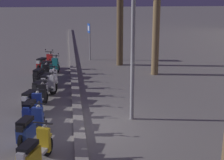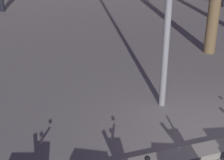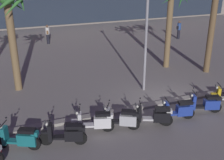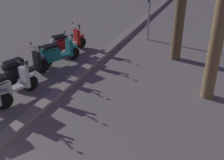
{
  "view_description": "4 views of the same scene",
  "coord_description": "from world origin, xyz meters",
  "px_view_note": "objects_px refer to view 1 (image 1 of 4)",
  "views": [
    {
      "loc": [
        10.14,
        -0.39,
        4.31
      ],
      "look_at": [
        -1.39,
        1.18,
        1.2
      ],
      "focal_mm": 52.2,
      "sensor_mm": 36.0,
      "label": 1
    },
    {
      "loc": [
        -3.57,
        -4.02,
        3.47
      ],
      "look_at": [
        -1.73,
        1.46,
        0.91
      ],
      "focal_mm": 51.94,
      "sensor_mm": 36.0,
      "label": 2
    },
    {
      "loc": [
        -7.16,
        -10.66,
        6.24
      ],
      "look_at": [
        -2.69,
        0.73,
        1.27
      ],
      "focal_mm": 45.26,
      "sensor_mm": 36.0,
      "label": 3
    },
    {
      "loc": [
        1.37,
        4.42,
        4.49
      ],
      "look_at": [
        -4.28,
        2.07,
        1.32
      ],
      "focal_mm": 44.79,
      "sensor_mm": 36.0,
      "label": 4
    }
  ],
  "objects_px": {
    "scooter_black_mid_centre": "(41,75)",
    "scooter_blue_lead_nearest": "(32,110)",
    "street_lamp": "(133,11)",
    "scooter_yellow_mid_rear": "(34,153)",
    "scooter_black_second_in_line": "(34,99)",
    "scooter_teal_far_back": "(50,68)",
    "palm_tree_far_corner": "(157,1)",
    "scooter_white_mid_front": "(49,82)",
    "scooter_blue_last_in_row": "(30,128)",
    "crossing_sign": "(89,37)",
    "scooter_silver_tail_end": "(44,89)",
    "scooter_red_gap_after_mid": "(45,63)"
  },
  "relations": [
    {
      "from": "scooter_teal_far_back",
      "to": "scooter_white_mid_front",
      "type": "distance_m",
      "value": 2.89
    },
    {
      "from": "scooter_silver_tail_end",
      "to": "palm_tree_far_corner",
      "type": "bearing_deg",
      "value": 122.38
    },
    {
      "from": "scooter_black_second_in_line",
      "to": "scooter_blue_lead_nearest",
      "type": "xyz_separation_m",
      "value": [
        1.21,
        0.06,
        0.0
      ]
    },
    {
      "from": "scooter_yellow_mid_rear",
      "to": "scooter_white_mid_front",
      "type": "bearing_deg",
      "value": 179.75
    },
    {
      "from": "scooter_black_mid_centre",
      "to": "crossing_sign",
      "type": "xyz_separation_m",
      "value": [
        -5.79,
        2.75,
        1.05
      ]
    },
    {
      "from": "scooter_teal_far_back",
      "to": "scooter_yellow_mid_rear",
      "type": "height_order",
      "value": "scooter_teal_far_back"
    },
    {
      "from": "scooter_teal_far_back",
      "to": "scooter_blue_lead_nearest",
      "type": "height_order",
      "value": "scooter_teal_far_back"
    },
    {
      "from": "scooter_black_mid_centre",
      "to": "scooter_yellow_mid_rear",
      "type": "height_order",
      "value": "scooter_black_mid_centre"
    },
    {
      "from": "scooter_white_mid_front",
      "to": "scooter_teal_far_back",
      "type": "bearing_deg",
      "value": -177.92
    },
    {
      "from": "scooter_red_gap_after_mid",
      "to": "scooter_yellow_mid_rear",
      "type": "distance_m",
      "value": 10.91
    },
    {
      "from": "scooter_white_mid_front",
      "to": "scooter_blue_last_in_row",
      "type": "height_order",
      "value": "same"
    },
    {
      "from": "street_lamp",
      "to": "scooter_yellow_mid_rear",
      "type": "bearing_deg",
      "value": -45.78
    },
    {
      "from": "crossing_sign",
      "to": "palm_tree_far_corner",
      "type": "bearing_deg",
      "value": 35.78
    },
    {
      "from": "scooter_blue_lead_nearest",
      "to": "crossing_sign",
      "type": "height_order",
      "value": "crossing_sign"
    },
    {
      "from": "scooter_black_mid_centre",
      "to": "scooter_white_mid_front",
      "type": "relative_size",
      "value": 0.97
    },
    {
      "from": "scooter_red_gap_after_mid",
      "to": "scooter_white_mid_front",
      "type": "bearing_deg",
      "value": 6.34
    },
    {
      "from": "crossing_sign",
      "to": "street_lamp",
      "type": "distance_m",
      "value": 11.07
    },
    {
      "from": "scooter_white_mid_front",
      "to": "scooter_red_gap_after_mid",
      "type": "bearing_deg",
      "value": -173.66
    },
    {
      "from": "scooter_black_mid_centre",
      "to": "palm_tree_far_corner",
      "type": "distance_m",
      "value": 7.05
    },
    {
      "from": "scooter_black_mid_centre",
      "to": "scooter_black_second_in_line",
      "type": "distance_m",
      "value": 3.71
    },
    {
      "from": "scooter_black_second_in_line",
      "to": "scooter_teal_far_back",
      "type": "bearing_deg",
      "value": 176.49
    },
    {
      "from": "street_lamp",
      "to": "scooter_red_gap_after_mid",
      "type": "bearing_deg",
      "value": -156.03
    },
    {
      "from": "scooter_black_second_in_line",
      "to": "scooter_yellow_mid_rear",
      "type": "distance_m",
      "value": 4.33
    },
    {
      "from": "scooter_red_gap_after_mid",
      "to": "scooter_blue_lead_nearest",
      "type": "relative_size",
      "value": 0.91
    },
    {
      "from": "scooter_teal_far_back",
      "to": "crossing_sign",
      "type": "distance_m",
      "value": 4.94
    },
    {
      "from": "scooter_red_gap_after_mid",
      "to": "palm_tree_far_corner",
      "type": "relative_size",
      "value": 0.3
    },
    {
      "from": "scooter_teal_far_back",
      "to": "scooter_yellow_mid_rear",
      "type": "xyz_separation_m",
      "value": [
        9.64,
        0.08,
        -0.01
      ]
    },
    {
      "from": "scooter_blue_lead_nearest",
      "to": "scooter_blue_last_in_row",
      "type": "height_order",
      "value": "scooter_blue_last_in_row"
    },
    {
      "from": "scooter_black_second_in_line",
      "to": "scooter_blue_lead_nearest",
      "type": "height_order",
      "value": "scooter_black_second_in_line"
    },
    {
      "from": "scooter_silver_tail_end",
      "to": "scooter_blue_lead_nearest",
      "type": "xyz_separation_m",
      "value": [
        2.57,
        -0.21,
        0.0
      ]
    },
    {
      "from": "crossing_sign",
      "to": "scooter_teal_far_back",
      "type": "bearing_deg",
      "value": -30.12
    },
    {
      "from": "scooter_blue_lead_nearest",
      "to": "street_lamp",
      "type": "relative_size",
      "value": 0.29
    },
    {
      "from": "scooter_red_gap_after_mid",
      "to": "scooter_blue_lead_nearest",
      "type": "bearing_deg",
      "value": 0.63
    },
    {
      "from": "scooter_blue_lead_nearest",
      "to": "palm_tree_far_corner",
      "type": "height_order",
      "value": "palm_tree_far_corner"
    },
    {
      "from": "scooter_silver_tail_end",
      "to": "scooter_blue_lead_nearest",
      "type": "distance_m",
      "value": 2.58
    },
    {
      "from": "scooter_teal_far_back",
      "to": "crossing_sign",
      "type": "relative_size",
      "value": 0.67
    },
    {
      "from": "scooter_red_gap_after_mid",
      "to": "palm_tree_far_corner",
      "type": "height_order",
      "value": "palm_tree_far_corner"
    },
    {
      "from": "scooter_black_second_in_line",
      "to": "palm_tree_far_corner",
      "type": "distance_m",
      "value": 8.54
    },
    {
      "from": "scooter_black_mid_centre",
      "to": "scooter_blue_lead_nearest",
      "type": "xyz_separation_m",
      "value": [
        4.92,
        0.06,
        0.0
      ]
    },
    {
      "from": "crossing_sign",
      "to": "scooter_black_second_in_line",
      "type": "bearing_deg",
      "value": -16.13
    },
    {
      "from": "crossing_sign",
      "to": "street_lamp",
      "type": "xyz_separation_m",
      "value": [
        10.81,
        0.74,
        2.24
      ]
    },
    {
      "from": "scooter_blue_lead_nearest",
      "to": "palm_tree_far_corner",
      "type": "relative_size",
      "value": 0.33
    },
    {
      "from": "scooter_black_mid_centre",
      "to": "street_lamp",
      "type": "distance_m",
      "value": 6.94
    },
    {
      "from": "scooter_silver_tail_end",
      "to": "scooter_black_second_in_line",
      "type": "height_order",
      "value": "same"
    },
    {
      "from": "scooter_red_gap_after_mid",
      "to": "scooter_white_mid_front",
      "type": "xyz_separation_m",
      "value": [
        4.15,
        0.46,
        0.02
      ]
    },
    {
      "from": "scooter_blue_lead_nearest",
      "to": "street_lamp",
      "type": "bearing_deg",
      "value": 88.29
    },
    {
      "from": "scooter_white_mid_front",
      "to": "scooter_silver_tail_end",
      "type": "bearing_deg",
      "value": -8.61
    },
    {
      "from": "scooter_silver_tail_end",
      "to": "scooter_blue_last_in_row",
      "type": "distance_m",
      "value": 4.07
    },
    {
      "from": "scooter_red_gap_after_mid",
      "to": "crossing_sign",
      "type": "height_order",
      "value": "crossing_sign"
    },
    {
      "from": "scooter_black_second_in_line",
      "to": "scooter_blue_last_in_row",
      "type": "height_order",
      "value": "same"
    }
  ]
}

